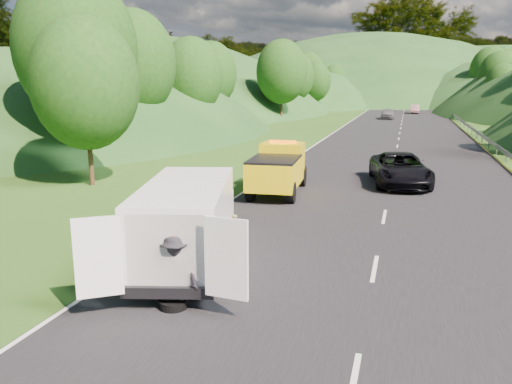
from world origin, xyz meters
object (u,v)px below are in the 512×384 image
(white_van, at_px, (187,219))
(child, at_px, (235,244))
(suitcase, at_px, (181,225))
(passing_suv, at_px, (399,185))
(worker, at_px, (177,309))
(spare_tire, at_px, (174,308))
(woman, at_px, (192,228))
(tow_truck, at_px, (279,169))

(white_van, relative_size, child, 7.59)
(white_van, height_order, suitcase, white_van)
(suitcase, distance_m, passing_suv, 13.47)
(worker, bearing_deg, spare_tire, 169.37)
(woman, distance_m, child, 2.58)
(tow_truck, distance_m, child, 8.26)
(tow_truck, height_order, woman, tow_truck)
(white_van, xyz_separation_m, worker, (0.94, -2.79, -1.42))
(woman, height_order, spare_tire, woman)
(worker, distance_m, suitcase, 6.39)
(spare_tire, bearing_deg, worker, -16.27)
(child, height_order, suitcase, suitcase)
(suitcase, height_order, passing_suv, passing_suv)
(tow_truck, distance_m, spare_tire, 13.27)
(passing_suv, bearing_deg, tow_truck, -155.02)
(woman, relative_size, spare_tire, 2.60)
(white_van, height_order, woman, white_van)
(tow_truck, distance_m, worker, 13.31)
(tow_truck, distance_m, white_van, 10.44)
(worker, height_order, passing_suv, worker)
(child, bearing_deg, spare_tire, -80.15)
(spare_tire, bearing_deg, passing_suv, 73.87)
(woman, distance_m, passing_suv, 12.88)
(white_van, bearing_deg, passing_suv, 52.86)
(suitcase, bearing_deg, spare_tire, -66.60)
(worker, bearing_deg, woman, 116.51)
(child, relative_size, suitcase, 1.95)
(suitcase, xyz_separation_m, passing_suv, (7.44, 11.23, -0.26))
(child, xyz_separation_m, passing_suv, (5.09, 11.99, 0.00))
(white_van, xyz_separation_m, passing_suv, (5.77, 14.27, -1.42))
(tow_truck, xyz_separation_m, white_van, (-0.11, -10.44, 0.21))
(tow_truck, bearing_deg, child, -90.18)
(white_van, relative_size, suitcase, 14.76)
(suitcase, bearing_deg, passing_suv, 56.48)
(passing_suv, bearing_deg, white_van, -121.13)
(woman, bearing_deg, tow_truck, -6.59)
(child, distance_m, worker, 5.08)
(woman, distance_m, worker, 6.89)
(child, bearing_deg, passing_suv, 75.03)
(suitcase, distance_m, spare_tire, 6.33)
(child, xyz_separation_m, worker, (0.26, -5.07, 0.00))
(white_van, height_order, worker, white_van)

